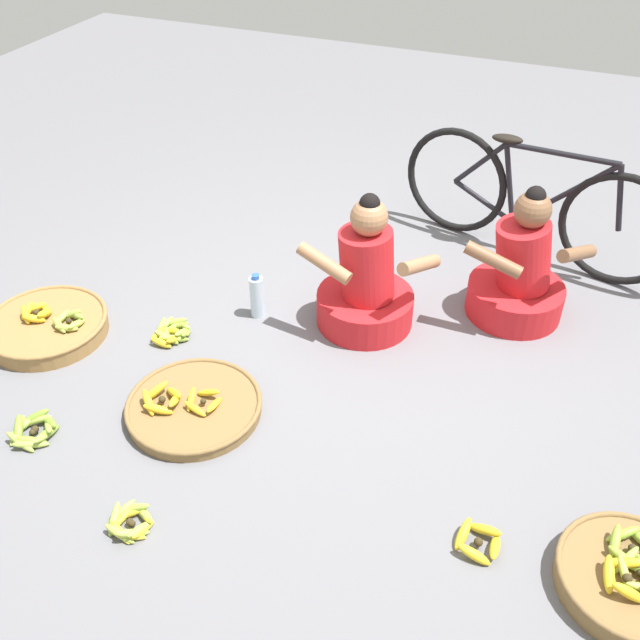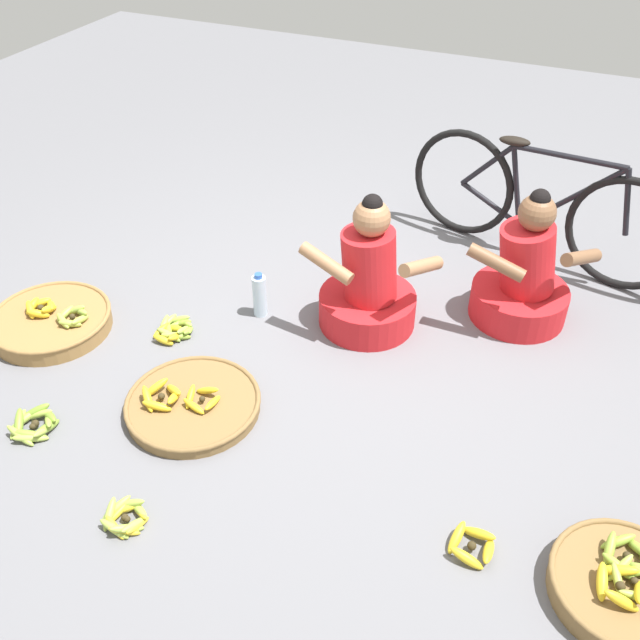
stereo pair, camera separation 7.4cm
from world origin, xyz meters
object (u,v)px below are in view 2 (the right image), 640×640
at_px(banana_basket_back_left, 624,586).
at_px(banana_basket_near_vendor, 51,321).
at_px(vendor_woman_behind, 523,279).
at_px(loose_bananas_back_right, 125,518).
at_px(vendor_woman_front, 368,285).
at_px(loose_bananas_mid_right, 473,545).
at_px(banana_basket_near_bicycle, 192,404).
at_px(loose_bananas_front_center, 175,330).
at_px(bicycle_leaning, 539,205).
at_px(water_bottle, 260,295).
at_px(loose_bananas_front_right, 34,424).

height_order(banana_basket_back_left, banana_basket_near_vendor, banana_basket_back_left).
relative_size(vendor_woman_behind, loose_bananas_back_right, 3.68).
distance_m(vendor_woman_front, loose_bananas_mid_right, 1.48).
bearing_deg(banana_basket_near_bicycle, loose_bananas_front_center, 130.74).
relative_size(vendor_woman_front, loose_bananas_mid_right, 4.23).
relative_size(banana_basket_back_left, banana_basket_near_vendor, 0.85).
relative_size(bicycle_leaning, banana_basket_near_bicycle, 2.61).
xyz_separation_m(loose_bananas_front_center, loose_bananas_mid_right, (1.78, -0.67, 0.00)).
bearing_deg(banana_basket_near_vendor, water_bottle, 30.60).
bearing_deg(banana_basket_near_vendor, vendor_woman_front, 25.58).
bearing_deg(loose_bananas_back_right, loose_bananas_front_right, 159.67).
distance_m(loose_bananas_front_center, water_bottle, 0.49).
bearing_deg(loose_bananas_front_center, loose_bananas_front_right, -103.66).
relative_size(vendor_woman_front, water_bottle, 2.92).
distance_m(bicycle_leaning, loose_bananas_front_center, 2.23).
relative_size(banana_basket_near_vendor, loose_bananas_front_center, 2.67).
bearing_deg(banana_basket_back_left, bicycle_leaning, 108.67).
bearing_deg(loose_bananas_front_right, banana_basket_back_left, 4.63).
xyz_separation_m(banana_basket_near_bicycle, loose_bananas_front_right, (-0.59, -0.40, -0.01)).
distance_m(vendor_woman_front, banana_basket_near_vendor, 1.70).
distance_m(bicycle_leaning, water_bottle, 1.74).
bearing_deg(water_bottle, banana_basket_near_vendor, -149.40).
distance_m(vendor_woman_front, loose_bananas_front_right, 1.76).
xyz_separation_m(vendor_woman_front, loose_bananas_mid_right, (0.88, -1.18, -0.21)).
bearing_deg(loose_bananas_front_right, vendor_woman_front, 50.67).
bearing_deg(loose_bananas_back_right, vendor_woman_behind, 59.80).
bearing_deg(banana_basket_back_left, loose_bananas_mid_right, -176.66).
relative_size(vendor_woman_front, banana_basket_near_vendor, 1.21).
xyz_separation_m(bicycle_leaning, loose_bananas_front_right, (-1.79, -2.38, -0.33)).
height_order(banana_basket_near_bicycle, loose_bananas_back_right, banana_basket_near_bicycle).
xyz_separation_m(vendor_woman_behind, banana_basket_back_left, (0.68, -1.53, -0.19)).
height_order(vendor_woman_front, banana_basket_near_bicycle, vendor_woman_front).
height_order(banana_basket_back_left, loose_bananas_mid_right, banana_basket_back_left).
bearing_deg(loose_bananas_front_right, banana_basket_near_vendor, 124.08).
distance_m(loose_bananas_mid_right, water_bottle, 1.76).
xyz_separation_m(bicycle_leaning, water_bottle, (-1.25, -1.19, -0.23)).
bearing_deg(loose_bananas_mid_right, loose_bananas_front_right, -175.02).
xyz_separation_m(bicycle_leaning, banana_basket_near_vendor, (-2.21, -1.76, -0.30)).
distance_m(banana_basket_back_left, water_bottle, 2.22).
bearing_deg(loose_bananas_back_right, banana_basket_back_left, 13.94).
height_order(bicycle_leaning, banana_basket_back_left, bicycle_leaning).
distance_m(banana_basket_near_vendor, loose_bananas_front_center, 0.67).
xyz_separation_m(loose_bananas_front_center, loose_bananas_front_right, (-0.21, -0.85, 0.00)).
height_order(vendor_woman_front, vendor_woman_behind, vendor_woman_front).
bearing_deg(loose_bananas_front_center, banana_basket_back_left, -15.47).
distance_m(vendor_woman_behind, banana_basket_back_left, 1.69).
bearing_deg(banana_basket_near_bicycle, vendor_woman_behind, 47.01).
xyz_separation_m(vendor_woman_front, vendor_woman_behind, (0.73, 0.39, -0.00)).
height_order(banana_basket_near_bicycle, water_bottle, water_bottle).
height_order(vendor_woman_behind, bicycle_leaning, vendor_woman_behind).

